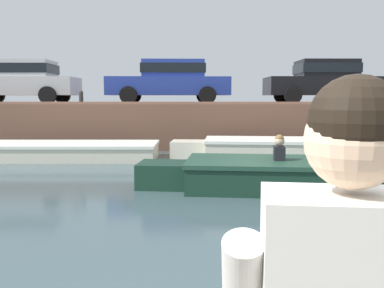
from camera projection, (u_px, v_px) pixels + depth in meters
The scene contains 10 objects.
ground_plane at pixel (185, 194), 7.75m from camera, with size 400.00×400.00×0.00m, color #3D5156.
far_quay_wall at pixel (191, 123), 16.86m from camera, with size 60.00×6.00×1.53m, color brown.
far_wall_coping at pixel (190, 103), 13.91m from camera, with size 60.00×0.24×0.08m, color brown.
boat_moored_west_cream at pixel (60, 151), 12.14m from camera, with size 6.03×1.90×0.46m.
boat_moored_central_cream at pixel (286, 149), 12.19m from camera, with size 6.21×2.13×0.57m.
motorboat_passing at pixel (306, 175), 8.08m from camera, with size 6.09×2.15×1.04m.
car_leftmost_silver at pixel (22, 80), 15.45m from camera, with size 4.09×1.94×1.54m.
car_left_inner_blue at pixel (170, 80), 15.40m from camera, with size 4.43×2.05×1.54m.
car_centre_black at pixel (323, 80), 15.35m from camera, with size 3.97×1.97×1.54m.
mooring_bollard_mid at pixel (81, 97), 14.05m from camera, with size 0.15×0.15×0.44m.
Camera 1 is at (0.20, -1.36, 1.73)m, focal length 40.00 mm.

